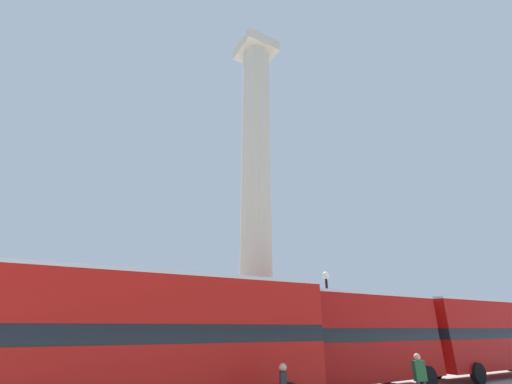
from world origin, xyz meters
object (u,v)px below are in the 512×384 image
(bus_c, at_px, (488,333))
(street_lamp, at_px, (329,318))
(monument_column, at_px, (256,217))
(bus_a, at_px, (351,336))
(pedestrian_near_lamp, at_px, (420,376))
(equestrian_statue, at_px, (7,352))
(bus_b, at_px, (172,337))

(bus_c, distance_m, street_lamp, 10.60)
(monument_column, bearing_deg, street_lamp, -48.82)
(bus_a, xyz_separation_m, pedestrian_near_lamp, (-0.24, -3.53, -1.32))
(monument_column, height_order, bus_c, monument_column)
(bus_c, xyz_separation_m, equestrian_statue, (-25.19, 8.79, -0.74))
(bus_c, relative_size, street_lamp, 2.00)
(pedestrian_near_lamp, bearing_deg, bus_c, 27.98)
(equestrian_statue, distance_m, pedestrian_near_lamp, 18.28)
(bus_a, height_order, pedestrian_near_lamp, bus_a)
(bus_c, bearing_deg, monument_column, 154.86)
(bus_c, height_order, pedestrian_near_lamp, bus_c)
(monument_column, distance_m, street_lamp, 7.63)
(street_lamp, bearing_deg, monument_column, 131.18)
(monument_column, distance_m, pedestrian_near_lamp, 12.89)
(bus_b, distance_m, street_lamp, 10.68)
(monument_column, relative_size, equestrian_statue, 4.34)
(bus_a, bearing_deg, monument_column, 103.48)
(bus_a, height_order, street_lamp, street_lamp)
(bus_a, height_order, bus_c, bus_c)
(monument_column, bearing_deg, pedestrian_near_lamp, -81.64)
(bus_b, bearing_deg, monument_column, 46.03)
(bus_a, relative_size, equestrian_statue, 1.74)
(street_lamp, height_order, pedestrian_near_lamp, street_lamp)
(equestrian_statue, relative_size, pedestrian_near_lamp, 3.24)
(equestrian_statue, height_order, pedestrian_near_lamp, equestrian_statue)
(monument_column, bearing_deg, bus_a, -74.75)
(bus_b, distance_m, equestrian_statue, 10.76)
(bus_c, xyz_separation_m, street_lamp, (-10.15, 2.95, 0.85))
(monument_column, distance_m, equestrian_statue, 14.76)
(bus_b, height_order, street_lamp, street_lamp)
(bus_b, bearing_deg, bus_a, 7.52)
(monument_column, xyz_separation_m, street_lamp, (2.84, -3.25, -6.30))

